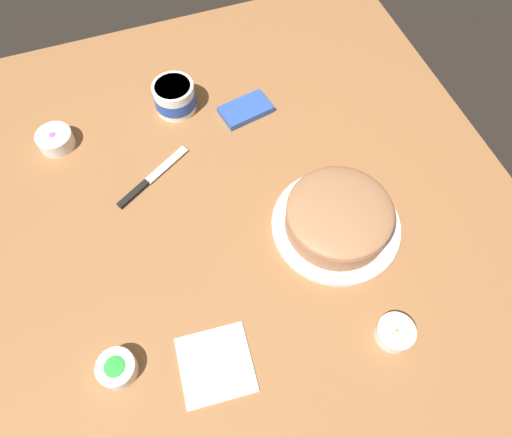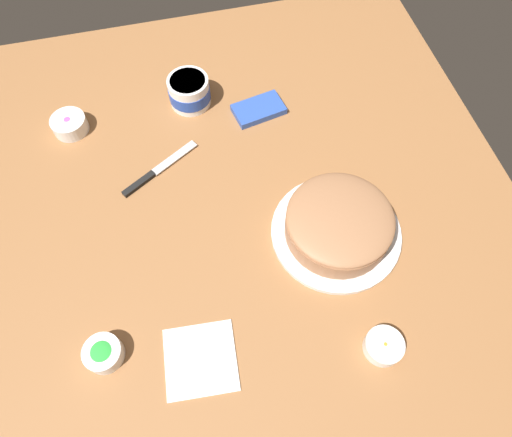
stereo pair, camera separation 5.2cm
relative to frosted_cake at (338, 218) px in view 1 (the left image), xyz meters
name	(u,v)px [view 1 (the left image)]	position (x,y,z in m)	size (l,w,h in m)	color
ground_plane	(213,225)	(-0.28, 0.11, -0.04)	(1.54, 1.54, 0.00)	#936038
frosted_cake	(338,218)	(0.00, 0.00, 0.00)	(0.31, 0.31, 0.10)	white
frosting_tub	(175,97)	(-0.27, 0.50, 0.00)	(0.12, 0.12, 0.08)	white
spreading_knife	(147,182)	(-0.40, 0.28, -0.04)	(0.21, 0.14, 0.01)	silver
sprinkle_bowl_green	(117,368)	(-0.56, -0.16, -0.02)	(0.08, 0.08, 0.04)	white
sprinkle_bowl_orange	(395,332)	(0.01, -0.28, -0.03)	(0.08, 0.08, 0.03)	white
sprinkle_bowl_rainbow	(55,139)	(-0.60, 0.48, -0.02)	(0.09, 0.09, 0.04)	white
candy_box_lower	(246,110)	(-0.09, 0.42, -0.03)	(0.14, 0.08, 0.02)	#2D51B2
paper_napkin	(216,364)	(-0.37, -0.22, -0.04)	(0.15, 0.15, 0.01)	white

